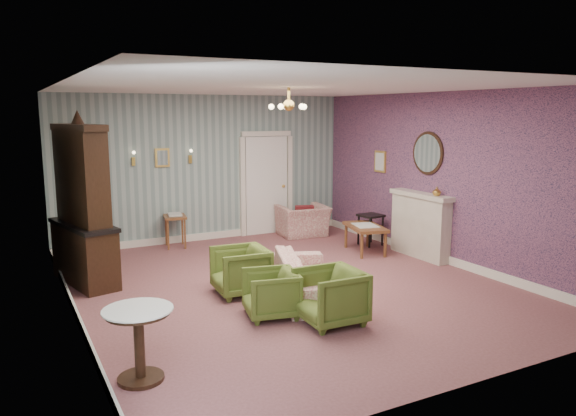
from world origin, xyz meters
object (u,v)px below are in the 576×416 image
side_table_black (370,230)px  coffee_table (365,239)px  olive_chair_c (240,268)px  fireplace (420,225)px  sofa_chintz (308,269)px  dresser (81,200)px  wingback_chair (303,216)px  pedestal_table (139,344)px  olive_chair_a (330,294)px  olive_chair_b (271,291)px

side_table_black → coffee_table: bearing=-136.2°
olive_chair_c → fireplace: (3.64, 0.41, 0.21)m
sofa_chintz → dresser: size_ratio=0.77×
sofa_chintz → coffee_table: 2.71m
wingback_chair → coffee_table: size_ratio=0.98×
wingback_chair → olive_chair_c: bearing=54.0°
wingback_chair → pedestal_table: bearing=53.3°
pedestal_table → sofa_chintz: bearing=28.1°
sofa_chintz → wingback_chair: wingback_chair is taller
dresser → pedestal_table: bearing=-102.9°
olive_chair_a → fireplace: fireplace is taller
sofa_chintz → coffee_table: (2.16, 1.64, -0.12)m
coffee_table → side_table_black: side_table_black is taller
sofa_chintz → wingback_chair: bearing=-8.6°
olive_chair_b → wingback_chair: (2.65, 3.89, 0.10)m
side_table_black → olive_chair_a: bearing=-132.9°
olive_chair_c → dresser: size_ratio=0.29×
dresser → fireplace: bearing=-24.8°
wingback_chair → fireplace: fireplace is taller
olive_chair_b → wingback_chair: 4.70m
sofa_chintz → coffee_table: sofa_chintz is taller
olive_chair_a → sofa_chintz: sofa_chintz is taller
olive_chair_c → pedestal_table: size_ratio=1.02×
side_table_black → pedestal_table: bearing=-146.6°
olive_chair_a → coffee_table: (2.44, 2.67, -0.12)m
olive_chair_b → pedestal_table: 2.08m
dresser → olive_chair_a: bearing=-65.4°
pedestal_table → dresser: bearing=90.0°
olive_chair_b → pedestal_table: (-1.86, -0.94, 0.03)m
olive_chair_a → fireplace: (3.11, 1.96, 0.21)m
olive_chair_c → side_table_black: (3.38, 1.52, -0.07)m
coffee_table → pedestal_table: (-4.84, -3.07, 0.11)m
olive_chair_b → coffee_table: olive_chair_b is taller
dresser → side_table_black: 5.33m
olive_chair_a → pedestal_table: olive_chair_a is taller
olive_chair_a → olive_chair_b: olive_chair_a is taller
sofa_chintz → side_table_black: size_ratio=3.17×
olive_chair_b → fireplace: (3.65, 1.41, 0.25)m
olive_chair_a → olive_chair_c: 1.63m
fireplace → coffee_table: bearing=133.1°
sofa_chintz → wingback_chair: size_ratio=1.99×
sofa_chintz → fireplace: size_ratio=1.38×
olive_chair_b → coffee_table: (2.98, 2.13, -0.08)m
olive_chair_a → dresser: size_ratio=0.30×
olive_chair_c → coffee_table: bearing=115.4°
olive_chair_b → olive_chair_c: bearing=-168.1°
dresser → coffee_table: size_ratio=2.54×
olive_chair_c → wingback_chair: size_ratio=0.76×
dresser → side_table_black: dresser is taller
dresser → pedestal_table: 3.63m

